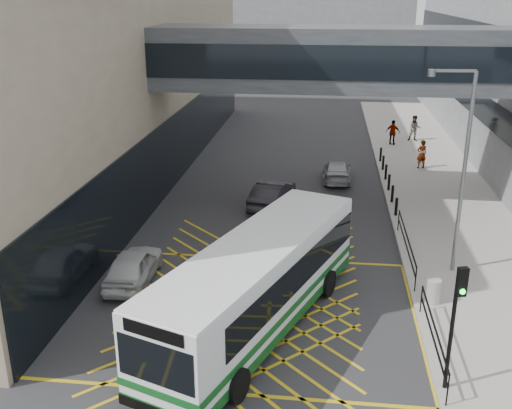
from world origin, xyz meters
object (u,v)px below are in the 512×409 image
(bus, at_px, (259,282))
(car_silver, at_px, (337,170))
(traffic_light, at_px, (456,311))
(street_lamp, at_px, (460,162))
(pedestrian_a, at_px, (422,154))
(pedestrian_b, at_px, (415,128))
(car_white, at_px, (133,266))
(car_dark, at_px, (272,195))
(pedestrian_c, at_px, (393,133))
(litter_bin, at_px, (433,291))

(bus, height_order, car_silver, bus)
(traffic_light, height_order, street_lamp, street_lamp)
(pedestrian_a, bearing_deg, pedestrian_b, -113.83)
(car_white, bearing_deg, pedestrian_b, -120.64)
(bus, distance_m, traffic_light, 6.41)
(pedestrian_a, distance_m, pedestrian_b, 7.33)
(car_dark, bearing_deg, pedestrian_c, -107.07)
(car_white, distance_m, traffic_light, 12.33)
(car_white, relative_size, pedestrian_c, 2.41)
(car_silver, bearing_deg, car_dark, 56.51)
(car_dark, xyz_separation_m, car_silver, (3.36, 5.10, -0.08))
(bus, relative_size, car_dark, 2.55)
(car_dark, xyz_separation_m, litter_bin, (6.63, -9.65, -0.09))
(street_lamp, height_order, pedestrian_b, street_lamp)
(car_white, relative_size, street_lamp, 0.54)
(litter_bin, distance_m, pedestrian_b, 24.91)
(bus, distance_m, pedestrian_b, 28.15)
(bus, height_order, pedestrian_b, bus)
(traffic_light, bearing_deg, pedestrian_a, 68.76)
(car_silver, xyz_separation_m, traffic_light, (2.89, -19.79, 2.02))
(car_silver, bearing_deg, litter_bin, 102.37)
(bus, bearing_deg, pedestrian_a, 88.65)
(car_white, bearing_deg, litter_bin, 175.57)
(car_white, relative_size, car_silver, 1.07)
(car_dark, bearing_deg, car_silver, -112.08)
(car_dark, bearing_deg, pedestrian_a, -126.46)
(car_dark, bearing_deg, traffic_light, 124.30)
(bus, height_order, traffic_light, traffic_light)
(bus, bearing_deg, pedestrian_b, 93.32)
(car_dark, relative_size, pedestrian_c, 2.51)
(litter_bin, xyz_separation_m, pedestrian_c, (0.76, 23.38, 0.44))
(pedestrian_a, xyz_separation_m, pedestrian_b, (0.50, 7.32, 0.04))
(car_white, distance_m, pedestrian_a, 21.35)
(car_white, distance_m, pedestrian_b, 27.73)
(traffic_light, height_order, pedestrian_a, traffic_light)
(car_white, bearing_deg, car_dark, -117.88)
(traffic_light, xyz_separation_m, pedestrian_a, (2.35, 22.50, -1.59))
(street_lamp, bearing_deg, car_silver, 105.33)
(pedestrian_a, bearing_deg, traffic_light, 64.13)
(bus, distance_m, car_white, 5.92)
(car_white, bearing_deg, street_lamp, -171.27)
(bus, height_order, street_lamp, street_lamp)
(street_lamp, relative_size, litter_bin, 8.86)
(traffic_light, height_order, litter_bin, traffic_light)
(car_dark, distance_m, street_lamp, 11.03)
(bus, xyz_separation_m, traffic_light, (5.60, -2.96, 0.97))
(car_white, xyz_separation_m, street_lamp, (12.19, 2.13, 3.96))
(car_silver, distance_m, pedestrian_c, 9.53)
(car_white, distance_m, car_dark, 10.10)
(car_white, distance_m, street_lamp, 12.99)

